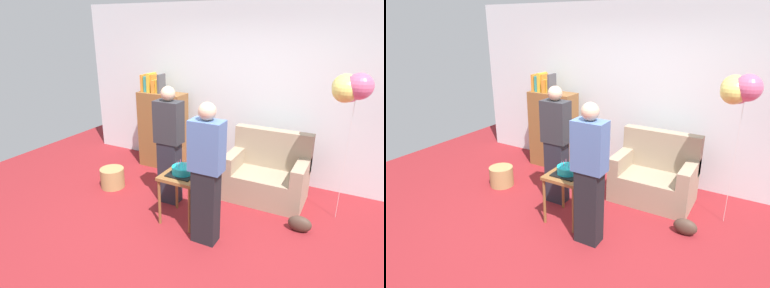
% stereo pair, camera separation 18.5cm
% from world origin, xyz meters
% --- Properties ---
extents(ground_plane, '(8.00, 8.00, 0.00)m').
position_xyz_m(ground_plane, '(0.00, 0.00, 0.00)').
color(ground_plane, maroon).
extents(wall_back, '(6.00, 0.10, 2.70)m').
position_xyz_m(wall_back, '(0.00, 2.05, 1.35)').
color(wall_back, silver).
rests_on(wall_back, ground_plane).
extents(couch, '(1.10, 0.70, 0.96)m').
position_xyz_m(couch, '(0.63, 1.36, 0.34)').
color(couch, gray).
rests_on(couch, ground_plane).
extents(bookshelf, '(0.80, 0.36, 1.61)m').
position_xyz_m(bookshelf, '(-1.29, 1.64, 0.68)').
color(bookshelf, brown).
rests_on(bookshelf, ground_plane).
extents(side_table, '(0.48, 0.48, 0.64)m').
position_xyz_m(side_table, '(-0.13, 0.28, 0.54)').
color(side_table, brown).
rests_on(side_table, ground_plane).
extents(birthday_cake, '(0.32, 0.32, 0.17)m').
position_xyz_m(birthday_cake, '(-0.13, 0.28, 0.69)').
color(birthday_cake, black).
rests_on(birthday_cake, side_table).
extents(person_blowing_candles, '(0.36, 0.22, 1.63)m').
position_xyz_m(person_blowing_candles, '(-0.53, 0.62, 0.83)').
color(person_blowing_candles, '#23232D').
rests_on(person_blowing_candles, ground_plane).
extents(person_holding_cake, '(0.36, 0.22, 1.63)m').
position_xyz_m(person_holding_cake, '(0.30, 0.03, 0.83)').
color(person_holding_cake, black).
rests_on(person_holding_cake, ground_plane).
extents(wicker_basket, '(0.36, 0.36, 0.30)m').
position_xyz_m(wicker_basket, '(-1.53, 0.57, 0.15)').
color(wicker_basket, '#A88451').
rests_on(wicker_basket, ground_plane).
extents(handbag, '(0.28, 0.14, 0.20)m').
position_xyz_m(handbag, '(1.24, 0.72, 0.10)').
color(handbag, '#473328').
rests_on(handbag, ground_plane).
extents(balloon_bunch, '(0.45, 0.44, 1.86)m').
position_xyz_m(balloon_bunch, '(1.52, 1.25, 1.68)').
color(balloon_bunch, silver).
rests_on(balloon_bunch, ground_plane).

